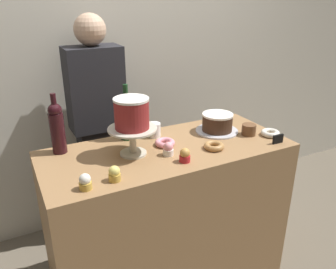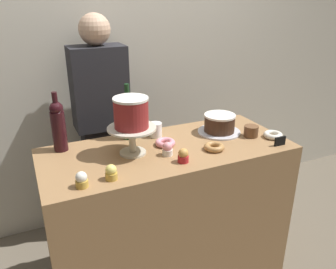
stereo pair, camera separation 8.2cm
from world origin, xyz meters
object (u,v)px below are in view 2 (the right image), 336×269
(price_sign_chalkboard, at_px, (280,141))
(donut_sugar, at_px, (273,135))
(cupcake_caramel, at_px, (183,156))
(cake_stand_pedestal, at_px, (132,136))
(wine_bottle_green, at_px, (128,115))
(barista_figure, at_px, (102,128))
(donut_pink, at_px, (166,143))
(coffee_cup_ceramic, at_px, (155,130))
(wine_bottle_dark_red, at_px, (58,125))
(cupcake_strawberry, at_px, (167,149))
(white_layer_cake, at_px, (131,113))
(chocolate_round_cake, at_px, (220,123))
(cupcake_vanilla, at_px, (82,180))
(donut_maple, at_px, (214,147))
(cupcake_lemon, at_px, (111,173))
(cookie_stack, at_px, (251,131))

(price_sign_chalkboard, bearing_deg, donut_sugar, 68.40)
(cupcake_caramel, bearing_deg, cake_stand_pedestal, 135.12)
(wine_bottle_green, xyz_separation_m, barista_figure, (-0.06, 0.42, -0.22))
(donut_pink, xyz_separation_m, coffee_cup_ceramic, (-0.01, 0.14, 0.03))
(wine_bottle_green, xyz_separation_m, cupcake_caramel, (0.15, -0.41, -0.11))
(wine_bottle_dark_red, relative_size, cupcake_strawberry, 4.38)
(white_layer_cake, distance_m, chocolate_round_cake, 0.60)
(white_layer_cake, relative_size, cupcake_strawberry, 2.43)
(wine_bottle_dark_red, relative_size, price_sign_chalkboard, 4.65)
(white_layer_cake, relative_size, wine_bottle_dark_red, 0.55)
(donut_sugar, bearing_deg, wine_bottle_green, 155.91)
(cupcake_caramel, xyz_separation_m, cupcake_vanilla, (-0.51, -0.03, 0.00))
(donut_sugar, xyz_separation_m, coffee_cup_ceramic, (-0.63, 0.30, 0.03))
(white_layer_cake, relative_size, donut_pink, 1.61)
(wine_bottle_green, height_order, donut_maple, wine_bottle_green)
(cake_stand_pedestal, distance_m, coffee_cup_ceramic, 0.26)
(white_layer_cake, distance_m, donut_pink, 0.30)
(chocolate_round_cake, relative_size, cupcake_strawberry, 2.52)
(price_sign_chalkboard, bearing_deg, cupcake_lemon, 178.60)
(wine_bottle_green, distance_m, wine_bottle_dark_red, 0.39)
(wine_bottle_dark_red, relative_size, donut_pink, 2.91)
(cupcake_strawberry, bearing_deg, coffee_cup_ceramic, 82.37)
(coffee_cup_ceramic, bearing_deg, cupcake_lemon, -134.06)
(white_layer_cake, distance_m, price_sign_chalkboard, 0.85)
(wine_bottle_dark_red, xyz_separation_m, cupcake_caramel, (0.54, -0.40, -0.11))
(white_layer_cake, xyz_separation_m, cupcake_strawberry, (0.16, -0.09, -0.19))
(chocolate_round_cake, bearing_deg, donut_pink, -174.42)
(cookie_stack, bearing_deg, white_layer_cake, 174.65)
(wine_bottle_green, distance_m, coffee_cup_ceramic, 0.18)
(chocolate_round_cake, xyz_separation_m, cupcake_lemon, (-0.75, -0.28, -0.03))
(cake_stand_pedestal, height_order, price_sign_chalkboard, cake_stand_pedestal)
(chocolate_round_cake, height_order, donut_sugar, chocolate_round_cake)
(wine_bottle_dark_red, height_order, donut_sugar, wine_bottle_dark_red)
(donut_maple, bearing_deg, cupcake_strawberry, 170.45)
(donut_maple, bearing_deg, wine_bottle_green, 136.66)
(cupcake_caramel, bearing_deg, price_sign_chalkboard, -4.13)
(donut_sugar, bearing_deg, cupcake_lemon, -175.34)
(white_layer_cake, distance_m, cupcake_vanilla, 0.43)
(wine_bottle_dark_red, distance_m, donut_pink, 0.59)
(cupcake_vanilla, relative_size, coffee_cup_ceramic, 0.87)
(price_sign_chalkboard, height_order, barista_figure, barista_figure)
(wine_bottle_dark_red, relative_size, coffee_cup_ceramic, 3.83)
(cookie_stack, bearing_deg, price_sign_chalkboard, -69.09)
(cupcake_strawberry, distance_m, coffee_cup_ceramic, 0.26)
(wine_bottle_green, relative_size, barista_figure, 0.20)
(cupcake_vanilla, bearing_deg, wine_bottle_green, 50.62)
(price_sign_chalkboard, bearing_deg, cupcake_caramel, 175.87)
(coffee_cup_ceramic, relative_size, barista_figure, 0.05)
(donut_maple, bearing_deg, barista_figure, 119.39)
(cupcake_vanilla, xyz_separation_m, donut_maple, (0.73, 0.09, -0.02))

